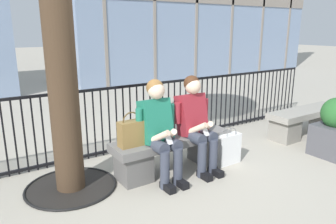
{
  "coord_description": "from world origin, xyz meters",
  "views": [
    {
      "loc": [
        -2.17,
        -3.19,
        1.78
      ],
      "look_at": [
        0.0,
        0.1,
        0.75
      ],
      "focal_mm": 34.32,
      "sensor_mm": 36.0,
      "label": 1
    }
  ],
  "objects_px": {
    "seated_person_companion": "(196,120)",
    "planter": "(335,129)",
    "seated_person_with_phone": "(160,128)",
    "shopping_bag": "(228,149)",
    "handbag_on_bench": "(131,133)",
    "stone_bench": "(172,150)",
    "stone_bench_far": "(306,119)"
  },
  "relations": [
    {
      "from": "seated_person_companion",
      "to": "shopping_bag",
      "type": "relative_size",
      "value": 2.33
    },
    {
      "from": "stone_bench",
      "to": "stone_bench_far",
      "type": "distance_m",
      "value": 2.71
    },
    {
      "from": "seated_person_with_phone",
      "to": "shopping_bag",
      "type": "distance_m",
      "value": 1.1
    },
    {
      "from": "stone_bench",
      "to": "stone_bench_far",
      "type": "height_order",
      "value": "same"
    },
    {
      "from": "stone_bench",
      "to": "seated_person_with_phone",
      "type": "height_order",
      "value": "seated_person_with_phone"
    },
    {
      "from": "stone_bench",
      "to": "seated_person_companion",
      "type": "height_order",
      "value": "seated_person_companion"
    },
    {
      "from": "seated_person_companion",
      "to": "handbag_on_bench",
      "type": "relative_size",
      "value": 2.95
    },
    {
      "from": "stone_bench",
      "to": "planter",
      "type": "height_order",
      "value": "planter"
    },
    {
      "from": "seated_person_companion",
      "to": "handbag_on_bench",
      "type": "height_order",
      "value": "seated_person_companion"
    },
    {
      "from": "shopping_bag",
      "to": "handbag_on_bench",
      "type": "bearing_deg",
      "value": 169.01
    },
    {
      "from": "seated_person_with_phone",
      "to": "planter",
      "type": "distance_m",
      "value": 2.58
    },
    {
      "from": "seated_person_with_phone",
      "to": "stone_bench_far",
      "type": "bearing_deg",
      "value": 0.73
    },
    {
      "from": "seated_person_companion",
      "to": "planter",
      "type": "bearing_deg",
      "value": -21.3
    },
    {
      "from": "seated_person_with_phone",
      "to": "stone_bench_far",
      "type": "xyz_separation_m",
      "value": [
        2.98,
        0.04,
        -0.38
      ]
    },
    {
      "from": "handbag_on_bench",
      "to": "planter",
      "type": "bearing_deg",
      "value": -17.39
    },
    {
      "from": "stone_bench_far",
      "to": "shopping_bag",
      "type": "bearing_deg",
      "value": -174.98
    },
    {
      "from": "stone_bench_far",
      "to": "planter",
      "type": "distance_m",
      "value": 0.95
    },
    {
      "from": "seated_person_with_phone",
      "to": "planter",
      "type": "relative_size",
      "value": 1.43
    },
    {
      "from": "seated_person_with_phone",
      "to": "seated_person_companion",
      "type": "bearing_deg",
      "value": 0.0
    },
    {
      "from": "shopping_bag",
      "to": "stone_bench",
      "type": "bearing_deg",
      "value": 160.09
    },
    {
      "from": "planter",
      "to": "shopping_bag",
      "type": "bearing_deg",
      "value": 157.22
    },
    {
      "from": "shopping_bag",
      "to": "stone_bench_far",
      "type": "height_order",
      "value": "shopping_bag"
    },
    {
      "from": "handbag_on_bench",
      "to": "shopping_bag",
      "type": "xyz_separation_m",
      "value": [
        1.31,
        -0.25,
        -0.39
      ]
    },
    {
      "from": "planter",
      "to": "handbag_on_bench",
      "type": "bearing_deg",
      "value": 162.61
    },
    {
      "from": "seated_person_with_phone",
      "to": "shopping_bag",
      "type": "bearing_deg",
      "value": -7.73
    },
    {
      "from": "planter",
      "to": "seated_person_with_phone",
      "type": "bearing_deg",
      "value": 163.07
    },
    {
      "from": "stone_bench",
      "to": "seated_person_with_phone",
      "type": "distance_m",
      "value": 0.48
    },
    {
      "from": "seated_person_companion",
      "to": "seated_person_with_phone",
      "type": "bearing_deg",
      "value": 180.0
    },
    {
      "from": "handbag_on_bench",
      "to": "seated_person_companion",
      "type": "bearing_deg",
      "value": -7.95
    },
    {
      "from": "seated_person_companion",
      "to": "stone_bench_far",
      "type": "height_order",
      "value": "seated_person_companion"
    },
    {
      "from": "seated_person_companion",
      "to": "planter",
      "type": "relative_size",
      "value": 1.43
    },
    {
      "from": "stone_bench",
      "to": "seated_person_with_phone",
      "type": "xyz_separation_m",
      "value": [
        -0.27,
        -0.13,
        0.38
      ]
    }
  ]
}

